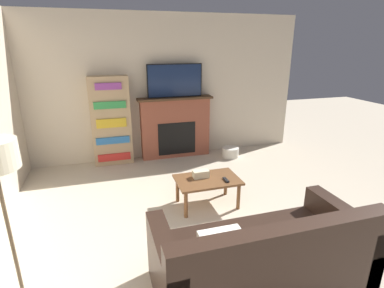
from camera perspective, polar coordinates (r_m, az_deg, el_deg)
wall_back at (r=5.81m, az=-6.69°, el=10.50°), size 5.73×0.06×2.70m
fireplace at (r=5.89m, az=-3.17°, el=3.24°), size 1.44×0.28×1.19m
tv at (r=5.70m, az=-3.28°, el=11.95°), size 1.04×0.03×0.62m
couch at (r=2.96m, az=13.00°, el=-20.89°), size 1.91×0.92×0.87m
coffee_table at (r=4.14m, az=2.96°, el=-7.33°), size 0.86×0.56×0.40m
tissue_box at (r=4.14m, az=1.68°, el=-5.71°), size 0.22×0.12×0.10m
remote_control at (r=4.08m, az=6.47°, el=-6.80°), size 0.04×0.15×0.02m
bookshelf at (r=5.66m, az=-15.15°, el=4.19°), size 0.70×0.29×1.62m
storage_basket at (r=6.03m, az=7.34°, el=-1.56°), size 0.33×0.33×0.19m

